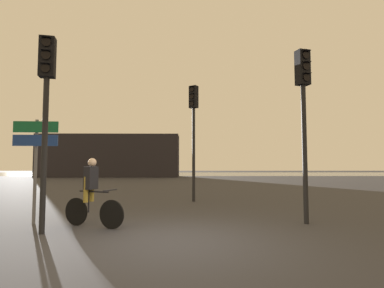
{
  "coord_description": "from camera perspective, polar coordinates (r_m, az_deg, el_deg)",
  "views": [
    {
      "loc": [
        0.37,
        -5.77,
        1.48
      ],
      "look_at": [
        0.5,
        5.0,
        2.2
      ],
      "focal_mm": 28.0,
      "sensor_mm": 36.0,
      "label": 1
    }
  ],
  "objects": [
    {
      "name": "cyclist",
      "position": [
        7.56,
        -18.56,
        -8.64
      ],
      "size": [
        1.58,
        0.77,
        1.62
      ],
      "rotation": [
        0.0,
        0.0,
        -1.98
      ],
      "color": "black",
      "rests_on": "ground"
    },
    {
      "name": "water_strip",
      "position": [
        44.86,
        -1.18,
        -5.72
      ],
      "size": [
        80.0,
        16.0,
        0.01
      ],
      "primitive_type": "cube",
      "color": "slate",
      "rests_on": "ground"
    },
    {
      "name": "traffic_light_near_right",
      "position": [
        8.2,
        20.48,
        7.51
      ],
      "size": [
        0.38,
        0.4,
        4.39
      ],
      "rotation": [
        0.0,
        0.0,
        3.46
      ],
      "color": "black",
      "rests_on": "ground"
    },
    {
      "name": "direction_sign_post",
      "position": [
        8.46,
        -27.65,
        -1.25
      ],
      "size": [
        1.1,
        0.13,
        2.6
      ],
      "rotation": [
        0.0,
        0.0,
        3.19
      ],
      "color": "slate",
      "rests_on": "ground"
    },
    {
      "name": "ground_plane",
      "position": [
        5.97,
        -4.44,
        -18.17
      ],
      "size": [
        120.0,
        120.0,
        0.0
      ],
      "primitive_type": "plane",
      "color": "#333338"
    },
    {
      "name": "distant_building",
      "position": [
        36.0,
        -15.28,
        -2.21
      ],
      "size": [
        15.83,
        4.0,
        4.83
      ],
      "primitive_type": "cube",
      "color": "black",
      "rests_on": "ground"
    },
    {
      "name": "traffic_light_near_left",
      "position": [
        7.35,
        -26.04,
        8.37
      ],
      "size": [
        0.36,
        0.38,
        4.28
      ],
      "rotation": [
        0.0,
        0.0,
        3.34
      ],
      "color": "black",
      "rests_on": "ground"
    },
    {
      "name": "traffic_light_center",
      "position": [
        12.07,
        0.3,
        4.43
      ],
      "size": [
        0.4,
        0.42,
        4.64
      ],
      "rotation": [
        0.0,
        0.0,
        2.54
      ],
      "color": "black",
      "rests_on": "ground"
    }
  ]
}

